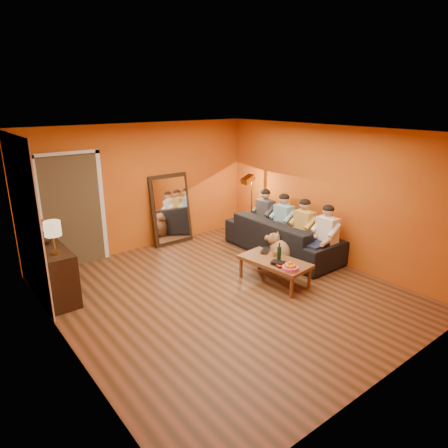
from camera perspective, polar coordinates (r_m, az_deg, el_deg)
room_shell at (r=6.45m, az=-1.74°, el=1.68°), size 5.00×5.50×2.60m
white_accent at (r=6.73m, az=-26.50°, el=0.47°), size 0.02×1.90×2.58m
doorway_recess at (r=8.03m, az=-21.11°, el=1.85°), size 1.06×0.30×2.10m
door_jamb_left at (r=7.79m, az=-24.82°, el=0.92°), size 0.08×0.06×2.20m
door_jamb_right at (r=8.10m, az=-17.03°, el=2.39°), size 0.08×0.06×2.20m
door_header at (r=7.72m, az=-21.72°, el=9.33°), size 1.22×0.06×0.08m
mirror_frame at (r=8.71m, az=-7.61°, el=2.10°), size 0.92×0.27×1.51m
mirror_glass at (r=8.68m, az=-7.47°, el=2.04°), size 0.78×0.21×1.35m
sideboard at (r=6.88m, az=-23.15°, el=-6.51°), size 0.44×1.18×0.85m
table_lamp at (r=6.37m, az=-23.15°, el=-1.84°), size 0.24×0.24×0.51m
sofa at (r=8.23m, az=8.31°, el=-1.74°), size 2.53×0.99×0.74m
coffee_table at (r=6.98m, az=7.18°, el=-6.71°), size 0.76×1.29×0.42m
floor_lamp at (r=8.92m, az=3.94°, el=2.31°), size 0.32×0.27×1.44m
dog at (r=7.54m, az=7.97°, el=-3.76°), size 0.39×0.59×0.69m
person_far_left at (r=7.63m, az=14.47°, el=-1.76°), size 0.70×0.44×1.22m
person_mid_left at (r=7.96m, az=11.36°, el=-0.74°), size 0.70×0.44×1.22m
person_mid_right at (r=8.31m, az=8.51°, el=0.20°), size 0.70×0.44×1.22m
person_far_right at (r=8.67m, az=5.90°, el=1.06°), size 0.70×0.44×1.22m
fruit_bowl at (r=6.52m, az=9.45°, el=-5.86°), size 0.26×0.26×0.16m
wine_bottle at (r=6.84m, az=7.89°, el=-3.94°), size 0.07×0.07×0.31m
tumbler at (r=7.04m, az=7.27°, el=-4.23°), size 0.10×0.10×0.10m
laptop at (r=7.24m, az=6.31°, el=-3.84°), size 0.40×0.36×0.03m
book_lower at (r=6.65m, az=7.37°, el=-5.93°), size 0.20×0.25×0.02m
book_mid at (r=6.65m, az=7.38°, el=-5.72°), size 0.25×0.29×0.02m
book_upper at (r=6.63m, az=7.44°, el=-5.64°), size 0.22×0.26×0.02m
vase at (r=6.93m, az=-24.24°, el=-1.79°), size 0.20×0.20×0.21m
flowers at (r=6.86m, az=-24.47°, el=-0.01°), size 0.17×0.17×0.42m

